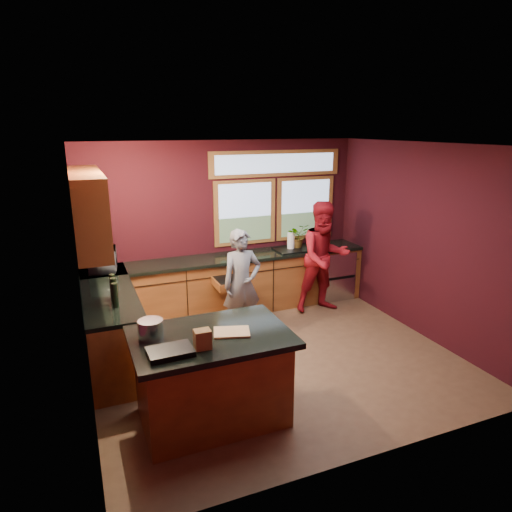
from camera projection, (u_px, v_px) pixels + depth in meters
floor at (275, 358)px, 5.93m from camera, size 4.50×4.50×0.00m
room_shell at (221, 221)px, 5.50m from camera, size 4.52×4.02×2.71m
back_counter at (243, 282)px, 7.38m from camera, size 4.50×0.64×0.93m
left_counter at (110, 323)px, 5.85m from camera, size 0.64×2.30×0.93m
island at (212, 377)px, 4.58m from camera, size 1.55×1.05×0.95m
person_grey at (242, 284)px, 6.37m from camera, size 0.58×0.39×1.56m
person_red at (324, 257)px, 7.24m from camera, size 0.92×0.74×1.79m
microwave at (103, 260)px, 6.44m from camera, size 0.43×0.58×0.30m
potted_plant at (297, 236)px, 7.60m from camera, size 0.37×0.32×0.41m
paper_towel at (291, 241)px, 7.53m from camera, size 0.12×0.12×0.28m
cutting_board at (232, 332)px, 4.48m from camera, size 0.41×0.34×0.02m
stock_pot at (151, 329)px, 4.36m from camera, size 0.24×0.24×0.18m
paper_bag at (203, 339)px, 4.15m from camera, size 0.15×0.12×0.18m
black_tray at (170, 352)px, 4.06m from camera, size 0.41×0.29×0.05m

